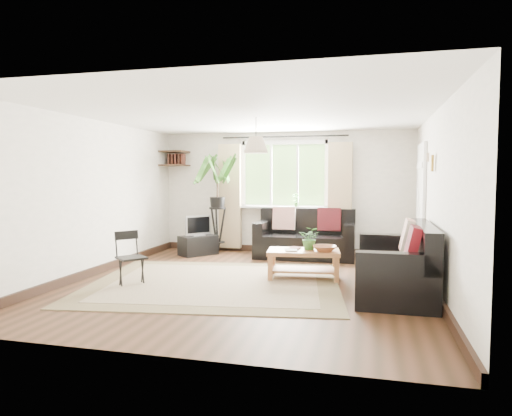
% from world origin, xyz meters
% --- Properties ---
extents(floor, '(5.50, 5.50, 0.00)m').
position_xyz_m(floor, '(0.00, 0.00, 0.00)').
color(floor, black).
rests_on(floor, ground).
extents(ceiling, '(5.50, 5.50, 0.00)m').
position_xyz_m(ceiling, '(0.00, 0.00, 2.40)').
color(ceiling, white).
rests_on(ceiling, floor).
extents(wall_back, '(5.00, 0.02, 2.40)m').
position_xyz_m(wall_back, '(0.00, 2.75, 1.20)').
color(wall_back, white).
rests_on(wall_back, floor).
extents(wall_front, '(5.00, 0.02, 2.40)m').
position_xyz_m(wall_front, '(0.00, -2.75, 1.20)').
color(wall_front, white).
rests_on(wall_front, floor).
extents(wall_left, '(0.02, 5.50, 2.40)m').
position_xyz_m(wall_left, '(-2.50, 0.00, 1.20)').
color(wall_left, white).
rests_on(wall_left, floor).
extents(wall_right, '(0.02, 5.50, 2.40)m').
position_xyz_m(wall_right, '(2.50, 0.00, 1.20)').
color(wall_right, white).
rests_on(wall_right, floor).
extents(rug, '(3.88, 3.46, 0.02)m').
position_xyz_m(rug, '(-0.47, -0.13, 0.01)').
color(rug, '#B9AD8F').
rests_on(rug, floor).
extents(window, '(2.50, 0.16, 2.16)m').
position_xyz_m(window, '(0.00, 2.71, 1.55)').
color(window, white).
rests_on(window, wall_back).
extents(door, '(0.06, 0.96, 2.06)m').
position_xyz_m(door, '(2.47, 1.70, 1.00)').
color(door, silver).
rests_on(door, wall_right).
extents(corner_shelf, '(0.50, 0.50, 0.34)m').
position_xyz_m(corner_shelf, '(-2.25, 2.50, 1.89)').
color(corner_shelf, black).
rests_on(corner_shelf, wall_back).
extents(pendant_lamp, '(0.36, 0.36, 0.54)m').
position_xyz_m(pendant_lamp, '(0.00, 0.40, 2.05)').
color(pendant_lamp, beige).
rests_on(pendant_lamp, ceiling).
extents(wall_sconce, '(0.12, 0.12, 0.28)m').
position_xyz_m(wall_sconce, '(2.43, 0.30, 1.74)').
color(wall_sconce, beige).
rests_on(wall_sconce, wall_right).
extents(sofa_back, '(1.84, 0.94, 0.86)m').
position_xyz_m(sofa_back, '(0.49, 2.23, 0.43)').
color(sofa_back, black).
rests_on(sofa_back, floor).
extents(sofa_right, '(1.86, 0.94, 0.87)m').
position_xyz_m(sofa_right, '(1.98, -0.13, 0.44)').
color(sofa_right, black).
rests_on(sofa_right, floor).
extents(coffee_table, '(1.11, 0.70, 0.43)m').
position_xyz_m(coffee_table, '(0.71, 0.47, 0.22)').
color(coffee_table, brown).
rests_on(coffee_table, floor).
extents(table_plant, '(0.34, 0.31, 0.35)m').
position_xyz_m(table_plant, '(0.80, 0.53, 0.60)').
color(table_plant, '#316528').
rests_on(table_plant, coffee_table).
extents(bowl, '(0.40, 0.40, 0.09)m').
position_xyz_m(bowl, '(1.03, 0.42, 0.47)').
color(bowl, brown).
rests_on(bowl, coffee_table).
extents(book_a, '(0.23, 0.28, 0.02)m').
position_xyz_m(book_a, '(0.46, 0.35, 0.44)').
color(book_a, silver).
rests_on(book_a, coffee_table).
extents(book_b, '(0.18, 0.23, 0.02)m').
position_xyz_m(book_b, '(0.49, 0.56, 0.44)').
color(book_b, '#5D2825').
rests_on(book_b, coffee_table).
extents(tv_stand, '(0.74, 0.79, 0.38)m').
position_xyz_m(tv_stand, '(-1.56, 2.02, 0.19)').
color(tv_stand, black).
rests_on(tv_stand, floor).
extents(tv, '(0.47, 0.53, 0.41)m').
position_xyz_m(tv, '(-1.56, 2.02, 0.58)').
color(tv, '#A5A5AA').
rests_on(tv, tv_stand).
extents(palm_stand, '(0.88, 0.88, 1.97)m').
position_xyz_m(palm_stand, '(-1.26, 2.31, 0.98)').
color(palm_stand, black).
rests_on(palm_stand, floor).
extents(folding_chair, '(0.55, 0.55, 0.75)m').
position_xyz_m(folding_chair, '(-1.56, -0.53, 0.38)').
color(folding_chair, black).
rests_on(folding_chair, floor).
extents(sill_plant, '(0.14, 0.10, 0.27)m').
position_xyz_m(sill_plant, '(0.25, 2.63, 1.06)').
color(sill_plant, '#2D6023').
rests_on(sill_plant, window).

